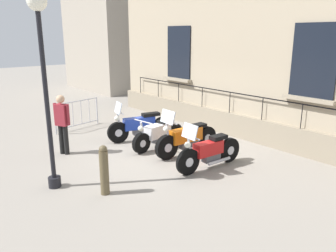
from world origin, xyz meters
TOP-DOWN VIEW (x-y plane):
  - ground_plane at (0.00, 0.00)m, footprint 60.00×60.00m
  - building_facade at (-2.98, -0.00)m, footprint 0.82×12.25m
  - motorcycle_blue at (0.05, -1.51)m, footprint 2.19×0.84m
  - motorcycle_white at (0.07, -0.52)m, footprint 2.05×0.75m
  - motorcycle_orange at (-0.19, 0.45)m, footprint 2.18×0.66m
  - motorcycle_red at (0.10, 1.59)m, footprint 2.12×0.60m
  - lamppost at (3.59, 0.10)m, footprint 0.40×0.40m
  - crowd_barrier at (1.03, -4.06)m, footprint 1.85×0.40m
  - bollard at (2.88, 1.14)m, footprint 0.19×0.19m
  - pedestrian_standing at (2.51, -1.83)m, footprint 0.36×0.48m
  - distant_building at (-5.18, -11.62)m, footprint 4.09×5.66m

SIDE VIEW (x-z plane):
  - ground_plane at x=0.00m, z-range 0.00..0.00m
  - motorcycle_white at x=0.07m, z-range -0.05..0.90m
  - motorcycle_red at x=0.10m, z-range -0.20..1.08m
  - motorcycle_blue at x=0.05m, z-range -0.20..1.11m
  - motorcycle_orange at x=-0.19m, z-range -0.23..1.15m
  - bollard at x=2.88m, z-range 0.00..1.12m
  - crowd_barrier at x=1.03m, z-range 0.04..1.09m
  - pedestrian_standing at x=2.51m, z-range 0.12..1.85m
  - lamppost at x=3.59m, z-range 0.64..4.82m
  - building_facade at x=-2.98m, z-range -0.12..7.54m
  - distant_building at x=-5.18m, z-range 0.00..9.04m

